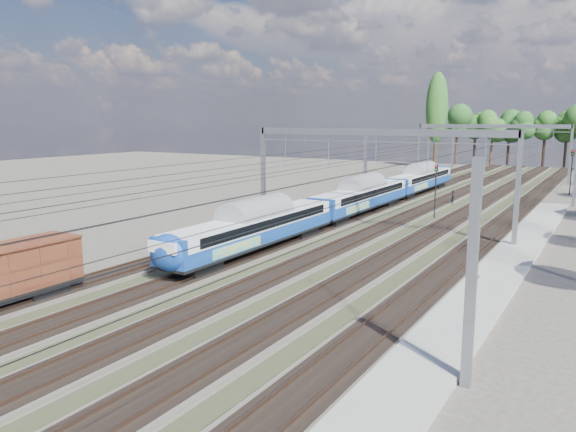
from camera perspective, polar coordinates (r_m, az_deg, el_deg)
The scene contains 10 objects.
ground at distance 25.49m, azimuth -18.39°, elevation -13.30°, with size 220.00×220.00×0.00m, color #47423A.
track_bed at distance 63.49m, azimuth 13.81°, elevation 0.75°, with size 21.00×130.00×0.34m.
platform at distance 36.89m, azimuth 20.26°, elevation -5.96°, with size 3.00×70.00×0.30m, color gray.
catenary at distance 70.13m, azimuth 16.14°, elevation 6.66°, with size 25.65×130.00×9.00m.
tree_belt at distance 109.93m, azimuth 24.85°, elevation 8.12°, with size 39.27×101.02×12.16m.
poplar at distance 117.70m, azimuth 14.89°, elevation 10.51°, with size 4.40×4.40×19.04m.
emu_train at distance 57.68m, azimuth 7.42°, elevation 2.35°, with size 2.77×58.60×4.05m.
worker at distance 67.54m, azimuth 16.41°, elevation 1.82°, with size 0.63×0.41×1.72m, color black.
signal_near at distance 57.31m, azimuth 14.77°, elevation 3.09°, with size 0.37×0.34×5.38m.
signal_far at distance 81.34m, azimuth 26.87°, elevation 4.49°, with size 0.41×0.37×5.90m.
Camera 1 is at (18.06, -15.09, 9.79)m, focal length 35.00 mm.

